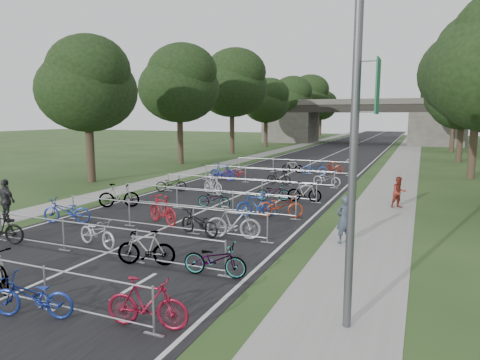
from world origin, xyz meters
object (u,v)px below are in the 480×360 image
(lamppost, at_px, (356,132))
(bike_2, at_px, (32,297))
(overpass_bridge, at_px, (359,122))
(pedestrian_a, at_px, (344,220))
(pedestrian_c, at_px, (6,201))
(pedestrian_b, at_px, (399,193))

(lamppost, xyz_separation_m, bike_2, (-6.73, -2.43, -3.77))
(overpass_bridge, bearing_deg, bike_2, -88.60)
(overpass_bridge, distance_m, bike_2, 65.52)
(overpass_bridge, bearing_deg, pedestrian_a, -82.81)
(bike_2, distance_m, pedestrian_c, 10.36)
(overpass_bridge, xyz_separation_m, bike_2, (1.60, -65.43, -3.02))
(overpass_bridge, distance_m, pedestrian_b, 50.45)
(lamppost, bearing_deg, bike_2, -160.12)
(overpass_bridge, relative_size, bike_2, 15.83)
(overpass_bridge, height_order, pedestrian_a, overpass_bridge)
(overpass_bridge, relative_size, lamppost, 3.78)
(pedestrian_a, distance_m, pedestrian_c, 14.21)
(overpass_bridge, distance_m, lamppost, 63.55)
(overpass_bridge, height_order, pedestrian_b, overpass_bridge)
(overpass_bridge, distance_m, pedestrian_c, 59.83)
(overpass_bridge, xyz_separation_m, pedestrian_c, (-6.80, -59.39, -2.58))
(lamppost, xyz_separation_m, pedestrian_b, (0.35, 13.38, -3.50))
(bike_2, xyz_separation_m, pedestrian_a, (5.56, 8.67, 0.36))
(pedestrian_c, bearing_deg, overpass_bridge, -90.08)
(lamppost, distance_m, pedestrian_a, 7.20)
(lamppost, bearing_deg, pedestrian_b, 88.50)
(overpass_bridge, height_order, lamppost, lamppost)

